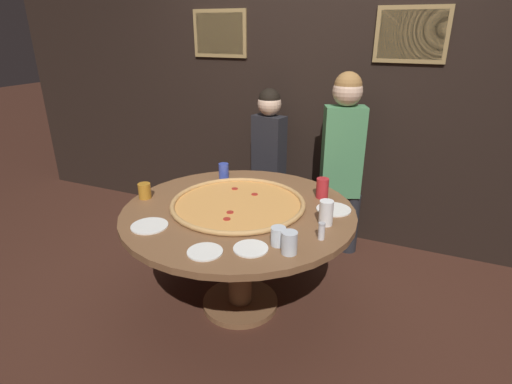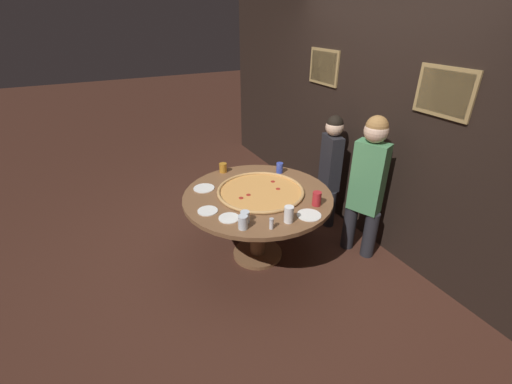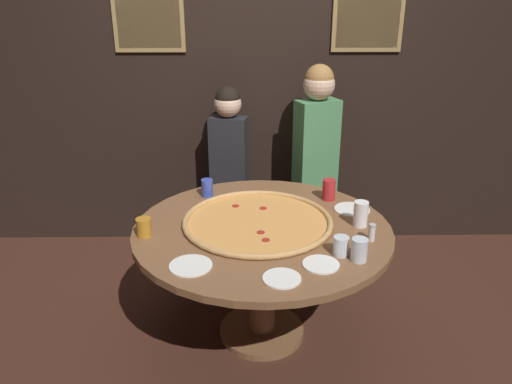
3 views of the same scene
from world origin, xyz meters
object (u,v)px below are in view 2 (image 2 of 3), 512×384
at_px(white_plate_far_back, 309,215).
at_px(drink_cup_by_shaker, 289,214).
at_px(giant_pizza, 261,191).
at_px(drink_cup_centre_back, 223,168).
at_px(condiment_shaker, 271,224).
at_px(diner_far_right, 368,181).
at_px(white_plate_right_side, 204,188).
at_px(drink_cup_near_left, 317,199).
at_px(drink_cup_far_left, 245,217).
at_px(white_plate_beside_cup, 208,211).
at_px(dining_table, 258,207).
at_px(white_plate_near_front, 229,218).
at_px(drink_cup_beside_pizza, 243,222).
at_px(diner_centre_back, 330,165).
at_px(drink_cup_front_edge, 280,168).

bearing_deg(white_plate_far_back, drink_cup_by_shaker, -89.19).
xyz_separation_m(giant_pizza, drink_cup_centre_back, (-0.62, -0.15, 0.04)).
height_order(drink_cup_centre_back, condiment_shaker, drink_cup_centre_back).
height_order(white_plate_far_back, diner_far_right, diner_far_right).
relative_size(giant_pizza, white_plate_right_side, 4.08).
relative_size(drink_cup_by_shaker, drink_cup_near_left, 1.09).
height_order(drink_cup_far_left, diner_far_right, diner_far_right).
relative_size(white_plate_beside_cup, diner_far_right, 0.12).
relative_size(white_plate_far_back, condiment_shaker, 2.22).
relative_size(drink_cup_far_left, diner_far_right, 0.07).
bearing_deg(dining_table, drink_cup_by_shaker, 0.76).
distance_m(drink_cup_far_left, drink_cup_centre_back, 1.06).
relative_size(drink_cup_centre_back, white_plate_far_back, 0.47).
distance_m(drink_cup_near_left, white_plate_near_front, 0.83).
relative_size(drink_cup_beside_pizza, white_plate_far_back, 0.55).
bearing_deg(dining_table, white_plate_near_front, -56.83).
xyz_separation_m(giant_pizza, drink_cup_beside_pizza, (0.50, -0.43, 0.05)).
xyz_separation_m(drink_cup_centre_back, white_plate_right_side, (0.29, -0.33, -0.05)).
relative_size(drink_cup_near_left, diner_centre_back, 0.10).
xyz_separation_m(condiment_shaker, diner_centre_back, (-0.81, 1.24, -0.03)).
relative_size(drink_cup_front_edge, white_plate_right_side, 0.54).
distance_m(drink_cup_by_shaker, white_plate_right_side, 1.02).
relative_size(diner_centre_back, diner_far_right, 0.89).
bearing_deg(giant_pizza, dining_table, -60.06).
relative_size(dining_table, white_plate_far_back, 6.80).
height_order(dining_table, drink_cup_near_left, drink_cup_near_left).
bearing_deg(white_plate_far_back, white_plate_beside_cup, -121.76).
xyz_separation_m(drink_cup_front_edge, diner_centre_back, (0.12, 0.61, -0.04)).
xyz_separation_m(drink_cup_far_left, white_plate_near_front, (-0.11, -0.10, -0.05)).
bearing_deg(white_plate_far_back, giant_pizza, -163.11).
relative_size(giant_pizza, drink_cup_near_left, 6.43).
bearing_deg(drink_cup_centre_back, drink_cup_near_left, 24.21).
height_order(white_plate_right_side, condiment_shaker, condiment_shaker).
distance_m(drink_cup_beside_pizza, drink_cup_front_edge, 1.17).
relative_size(white_plate_beside_cup, white_plate_near_front, 1.00).
distance_m(dining_table, drink_cup_far_left, 0.54).
xyz_separation_m(giant_pizza, drink_cup_far_left, (0.42, -0.37, 0.04)).
bearing_deg(white_plate_near_front, white_plate_beside_cup, -148.21).
xyz_separation_m(dining_table, drink_cup_near_left, (0.43, 0.39, 0.21)).
bearing_deg(drink_cup_centre_back, drink_cup_by_shaker, 5.06).
xyz_separation_m(dining_table, condiment_shaker, (0.58, -0.17, 0.19)).
relative_size(drink_cup_far_left, drink_cup_near_left, 0.75).
distance_m(drink_cup_front_edge, diner_far_right, 0.95).
bearing_deg(white_plate_beside_cup, drink_cup_front_edge, 112.96).
bearing_deg(diner_centre_back, white_plate_beside_cup, 112.76).
distance_m(white_plate_right_side, diner_centre_back, 1.50).
xyz_separation_m(giant_pizza, drink_cup_near_left, (0.46, 0.34, 0.05)).
xyz_separation_m(white_plate_right_side, white_plate_far_back, (0.91, 0.65, 0.00)).
relative_size(drink_cup_far_left, diner_centre_back, 0.08).
bearing_deg(drink_cup_near_left, dining_table, -138.23).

